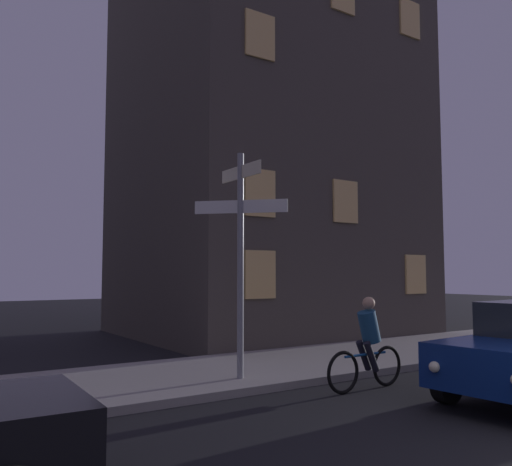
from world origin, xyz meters
name	(u,v)px	position (x,y,z in m)	size (l,w,h in m)	color
sidewalk_kerb	(250,369)	(0.00, 6.51, 0.07)	(40.00, 3.47, 0.14)	#9E9991
signpost	(241,244)	(-0.84, 5.52, 2.56)	(1.26, 1.32, 4.11)	gray
cyclist	(367,346)	(0.86, 4.03, 0.75)	(1.82, 0.33, 1.61)	black
building_right_block	(265,141)	(4.33, 12.23, 6.62)	(8.72, 8.04, 13.25)	#4C443D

